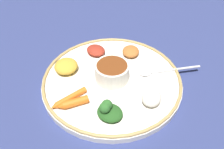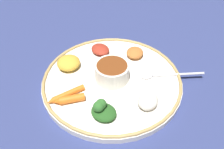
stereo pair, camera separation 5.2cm
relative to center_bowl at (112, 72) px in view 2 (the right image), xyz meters
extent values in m
plane|color=navy|center=(0.00, 0.00, -0.04)|extent=(2.40, 2.40, 0.00)
cylinder|color=white|center=(0.00, 0.00, -0.03)|extent=(0.37, 0.37, 0.02)
torus|color=tan|center=(0.00, 0.00, -0.02)|extent=(0.37, 0.37, 0.01)
cylinder|color=silver|center=(0.00, 0.00, 0.00)|extent=(0.09, 0.09, 0.05)
cylinder|color=brown|center=(0.00, 0.00, 0.02)|extent=(0.08, 0.08, 0.01)
ellipsoid|color=silver|center=(-0.03, 0.09, -0.02)|extent=(0.03, 0.04, 0.01)
cylinder|color=silver|center=(-0.07, 0.17, -0.02)|extent=(0.06, 0.13, 0.01)
ellipsoid|color=#23511E|center=(0.12, 0.02, -0.02)|extent=(0.07, 0.07, 0.02)
sphere|color=#2D6628|center=(0.11, 0.01, 0.00)|extent=(0.03, 0.03, 0.03)
sphere|color=#2D6628|center=(0.12, 0.01, 0.00)|extent=(0.03, 0.03, 0.03)
sphere|color=#2D6628|center=(0.12, 0.01, 0.00)|extent=(0.02, 0.02, 0.02)
cylinder|color=orange|center=(0.09, -0.08, -0.02)|extent=(0.07, 0.06, 0.02)
cone|color=orange|center=(0.13, -0.11, -0.02)|extent=(0.02, 0.02, 0.01)
cylinder|color=orange|center=(0.10, -0.07, -0.02)|extent=(0.05, 0.06, 0.02)
cone|color=orange|center=(0.12, -0.10, -0.02)|extent=(0.02, 0.02, 0.02)
ellipsoid|color=maroon|center=(-0.10, -0.07, -0.01)|extent=(0.07, 0.08, 0.02)
ellipsoid|color=silver|center=(0.06, 0.11, -0.01)|extent=(0.06, 0.06, 0.03)
ellipsoid|color=#B2662D|center=(-0.11, 0.04, -0.01)|extent=(0.06, 0.05, 0.02)
ellipsoid|color=gold|center=(-0.01, -0.13, -0.01)|extent=(0.09, 0.09, 0.03)
camera|label=1|loc=(0.44, 0.08, 0.40)|focal=37.34mm
camera|label=2|loc=(0.43, 0.13, 0.40)|focal=37.34mm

